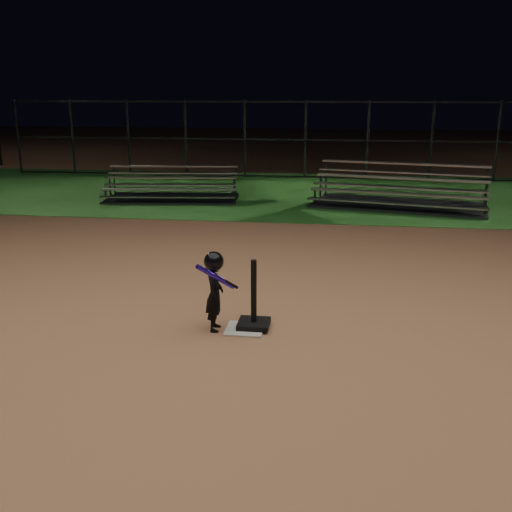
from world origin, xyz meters
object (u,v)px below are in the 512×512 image
Objects in this scene: home_plate at (245,329)px; child_batter at (214,289)px; bleacher_right at (399,198)px; bleacher_left at (172,193)px; batting_tee at (254,314)px.

child_batter reaches higher than home_plate.
child_batter is at bearing -97.11° from bleacher_right.
child_batter is at bearing -77.60° from bleacher_left.
child_batter is (-0.45, -0.12, 0.34)m from batting_tee.
bleacher_right is (5.86, -0.20, 0.04)m from bleacher_left.
bleacher_right reaches higher than batting_tee.
child_batter reaches higher than bleacher_left.
bleacher_left is (-3.36, 8.41, -0.01)m from batting_tee.
home_plate is 8.70m from bleacher_right.
home_plate is 9.10m from bleacher_left.
bleacher_right is at bearing 73.08° from batting_tee.
home_plate is 0.62m from child_batter.
home_plate is 0.21m from batting_tee.
child_batter is at bearing -174.67° from home_plate.
batting_tee is 0.58m from child_batter.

